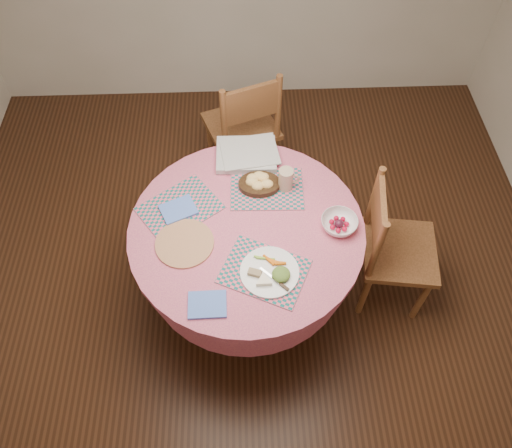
# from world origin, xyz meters

# --- Properties ---
(ground) EXTENTS (4.00, 4.00, 0.00)m
(ground) POSITION_xyz_m (0.00, 0.00, 0.00)
(ground) COLOR #331C0F
(ground) RESTS_ON ground
(room_envelope) EXTENTS (4.01, 4.01, 2.71)m
(room_envelope) POSITION_xyz_m (0.00, 0.00, 1.71)
(room_envelope) COLOR silver
(room_envelope) RESTS_ON ground
(dining_table) EXTENTS (1.24, 1.24, 0.75)m
(dining_table) POSITION_xyz_m (0.00, 0.00, 0.56)
(dining_table) COLOR #DB6678
(dining_table) RESTS_ON ground
(chair_right) EXTENTS (0.47, 0.49, 0.94)m
(chair_right) POSITION_xyz_m (0.83, 0.02, 0.49)
(chair_right) COLOR brown
(chair_right) RESTS_ON ground
(chair_back) EXTENTS (0.57, 0.56, 0.97)m
(chair_back) POSITION_xyz_m (0.01, 1.01, 0.51)
(chair_back) COLOR brown
(chair_back) RESTS_ON ground
(placemat_front) EXTENTS (0.49, 0.44, 0.01)m
(placemat_front) POSITION_xyz_m (0.08, -0.27, 0.75)
(placemat_front) COLOR #116260
(placemat_front) RESTS_ON dining_table
(placemat_left) EXTENTS (0.50, 0.48, 0.01)m
(placemat_left) POSITION_xyz_m (-0.35, 0.14, 0.75)
(placemat_left) COLOR #116260
(placemat_left) RESTS_ON dining_table
(placemat_back) EXTENTS (0.41, 0.31, 0.01)m
(placemat_back) POSITION_xyz_m (0.12, 0.26, 0.75)
(placemat_back) COLOR #116260
(placemat_back) RESTS_ON dining_table
(wicker_trivet) EXTENTS (0.30, 0.30, 0.01)m
(wicker_trivet) POSITION_xyz_m (-0.32, -0.09, 0.76)
(wicker_trivet) COLOR #AA704A
(wicker_trivet) RESTS_ON dining_table
(napkin_near) EXTENTS (0.18, 0.14, 0.01)m
(napkin_near) POSITION_xyz_m (-0.20, -0.44, 0.76)
(napkin_near) COLOR #5378D6
(napkin_near) RESTS_ON dining_table
(napkin_far) EXTENTS (0.22, 0.20, 0.01)m
(napkin_far) POSITION_xyz_m (-0.36, 0.12, 0.76)
(napkin_far) COLOR #5378D6
(napkin_far) RESTS_ON placemat_left
(dinner_plate) EXTENTS (0.29, 0.29, 0.05)m
(dinner_plate) POSITION_xyz_m (0.11, -0.28, 0.77)
(dinner_plate) COLOR white
(dinner_plate) RESTS_ON placemat_front
(bread_bowl) EXTENTS (0.23, 0.23, 0.08)m
(bread_bowl) POSITION_xyz_m (0.08, 0.28, 0.79)
(bread_bowl) COLOR black
(bread_bowl) RESTS_ON placemat_back
(latte_mug) EXTENTS (0.12, 0.08, 0.13)m
(latte_mug) POSITION_xyz_m (0.22, 0.26, 0.82)
(latte_mug) COLOR tan
(latte_mug) RESTS_ON placemat_back
(fruit_bowl) EXTENTS (0.25, 0.25, 0.06)m
(fruit_bowl) POSITION_xyz_m (0.48, -0.01, 0.78)
(fruit_bowl) COLOR white
(fruit_bowl) RESTS_ON dining_table
(newspaper_stack) EXTENTS (0.37, 0.29, 0.04)m
(newspaper_stack) POSITION_xyz_m (0.02, 0.50, 0.78)
(newspaper_stack) COLOR silver
(newspaper_stack) RESTS_ON dining_table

